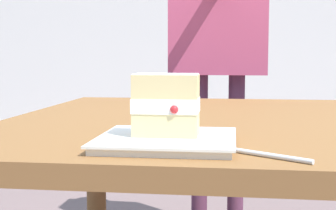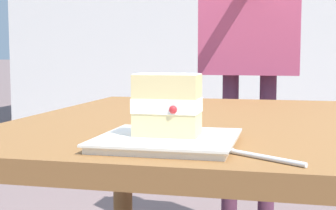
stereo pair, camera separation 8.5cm
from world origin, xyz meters
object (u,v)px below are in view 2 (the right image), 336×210
at_px(patio_table, 249,156).
at_px(dessert_plate, 168,140).
at_px(diner_person, 250,16).
at_px(parked_car_extra, 239,55).
at_px(cake_slice, 167,105).
at_px(dessert_fork, 250,155).

relative_size(patio_table, dessert_plate, 4.68).
bearing_deg(diner_person, parked_car_extra, 95.33).
height_order(diner_person, parked_car_extra, parked_car_extra).
xyz_separation_m(cake_slice, diner_person, (0.05, 1.29, 0.25)).
bearing_deg(dessert_plate, parked_car_extra, 94.96).
relative_size(cake_slice, diner_person, 0.08).
bearing_deg(dessert_fork, parked_car_extra, 95.27).
bearing_deg(dessert_plate, patio_table, 73.56).
bearing_deg(cake_slice, dessert_plate, -65.98).
bearing_deg(dessert_plate, diner_person, 87.94).
relative_size(cake_slice, parked_car_extra, 0.02).
distance_m(dessert_plate, diner_person, 1.33).
height_order(dessert_fork, parked_car_extra, parked_car_extra).
distance_m(cake_slice, parked_car_extra, 25.45).
bearing_deg(patio_table, dessert_plate, -106.44).
distance_m(patio_table, dessert_fork, 0.47).
distance_m(dessert_plate, dessert_fork, 0.16).
xyz_separation_m(dessert_plate, cake_slice, (-0.00, 0.01, 0.06)).
height_order(patio_table, cake_slice, cake_slice).
bearing_deg(dessert_fork, patio_table, 94.16).
height_order(dessert_fork, diner_person, diner_person).
xyz_separation_m(patio_table, cake_slice, (-0.12, -0.38, 0.16)).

